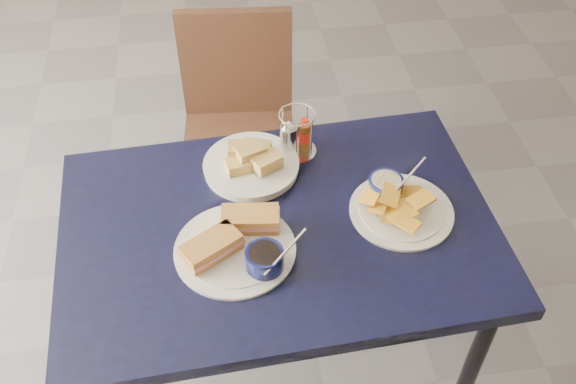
{
  "coord_description": "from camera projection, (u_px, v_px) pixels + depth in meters",
  "views": [
    {
      "loc": [
        -0.26,
        -1.26,
        1.95
      ],
      "look_at": [
        -0.1,
        -0.17,
        0.82
      ],
      "focal_mm": 40.0,
      "sensor_mm": 36.0,
      "label": 1
    }
  ],
  "objects": [
    {
      "name": "chair_far",
      "position": [
        236.0,
        113.0,
        2.33
      ],
      "size": [
        0.43,
        0.42,
        0.84
      ],
      "color": "black",
      "rests_on": "ground"
    },
    {
      "name": "dining_table",
      "position": [
        279.0,
        244.0,
        1.66
      ],
      "size": [
        1.11,
        0.77,
        0.75
      ],
      "color": "black",
      "rests_on": "ground"
    },
    {
      "name": "bread_basket",
      "position": [
        251.0,
        163.0,
        1.72
      ],
      "size": [
        0.25,
        0.25,
        0.08
      ],
      "color": "white",
      "rests_on": "dining_table"
    },
    {
      "name": "plantain_plate",
      "position": [
        395.0,
        202.0,
        1.63
      ],
      "size": [
        0.26,
        0.26,
        0.12
      ],
      "color": "white",
      "rests_on": "dining_table"
    },
    {
      "name": "sandwich_plate",
      "position": [
        239.0,
        244.0,
        1.53
      ],
      "size": [
        0.31,
        0.29,
        0.12
      ],
      "color": "white",
      "rests_on": "dining_table"
    },
    {
      "name": "ground",
      "position": [
        310.0,
        316.0,
        2.29
      ],
      "size": [
        6.0,
        6.0,
        0.0
      ],
      "primitive_type": "plane",
      "color": "#515156",
      "rests_on": "ground"
    },
    {
      "name": "condiment_caddy",
      "position": [
        295.0,
        136.0,
        1.75
      ],
      "size": [
        0.11,
        0.11,
        0.14
      ],
      "color": "silver",
      "rests_on": "dining_table"
    }
  ]
}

